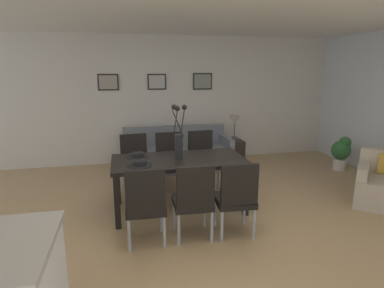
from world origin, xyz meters
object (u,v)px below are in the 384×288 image
Objects in this scene: dining_chair_mid_right at (202,156)px; side_table at (234,153)px; bowl_near_left at (140,163)px; potted_plant at (341,152)px; dining_chair_far_left at (194,198)px; dining_chair_far_right at (170,158)px; framed_picture_right at (203,81)px; table_lamp at (235,122)px; centerpiece_vase at (179,139)px; dining_table at (179,164)px; dining_chair_near_right at (135,161)px; sofa at (177,155)px; dining_chair_mid_left at (236,195)px; framed_picture_center at (157,82)px; framed_picture_left at (108,82)px; bowl_near_right at (138,154)px; dining_chair_near_left at (146,202)px.

dining_chair_mid_right reaches higher than side_table.
potted_plant is (3.93, 1.27, -0.41)m from bowl_near_left.
side_table is (1.44, 2.64, -0.25)m from dining_chair_far_left.
dining_chair_far_right is 2.27× the size of framed_picture_right.
dining_chair_mid_right is 1.37m from table_lamp.
centerpiece_vase is at bearing -162.50° from potted_plant.
side_table is at bearing 51.18° from dining_table.
framed_picture_right is at bearing 60.65° from bowl_near_left.
dining_chair_near_right is 0.45× the size of sofa.
dining_chair_mid_left and dining_chair_mid_right have the same top height.
bowl_near_left is at bearing -101.44° from framed_picture_center.
dining_chair_far_left is at bearing -89.35° from dining_chair_far_right.
potted_plant is (3.39, 1.07, -0.29)m from dining_table.
framed_picture_left is (-1.48, 3.34, 1.16)m from dining_chair_mid_left.
sofa reaches higher than potted_plant.
dining_chair_mid_right is 1.31m from bowl_near_right.
bowl_near_left is at bearing -135.79° from dining_chair_mid_right.
table_lamp is at bearing 33.48° from dining_chair_far_right.
dining_chair_near_right is at bearing 109.47° from dining_chair_far_left.
table_lamp is at bearing 26.01° from dining_chair_near_right.
bowl_near_right is 2.63m from side_table.
dining_chair_near_right is 2.05m from framed_picture_left.
dining_chair_far_right is at bearing 50.34° from bowl_near_right.
dining_chair_near_right is at bearing 124.40° from centerpiece_vase.
framed_picture_right is at bearing -0.00° from framed_picture_left.
framed_picture_right is at bearing 59.36° from dining_chair_far_right.
framed_picture_right is at bearing 127.39° from side_table.
sofa is (0.84, 1.67, -0.50)m from bowl_near_right.
centerpiece_vase is (0.00, -0.85, 0.51)m from dining_chair_far_right.
sofa is at bearing 84.15° from dining_chair_far_left.
centerpiece_vase is at bearing 20.24° from bowl_near_left.
framed_picture_left is at bearing -180.00° from framed_picture_center.
bowl_near_right is 0.46× the size of framed_picture_center.
dining_chair_mid_right is at bearing -175.87° from potted_plant.
dining_chair_near_left is 0.69m from bowl_near_left.
table_lamp is 2.13m from potted_plant.
dining_table is 2.69× the size of potted_plant.
dining_chair_mid_right is (0.03, 1.73, 0.00)m from dining_chair_mid_left.
bowl_near_right is at bearing -103.36° from framed_picture_center.
dining_chair_far_left is 1.25× the size of centerpiece_vase.
bowl_near_right is at bearing -87.73° from dining_chair_near_right.
potted_plant is (2.84, 0.20, -0.14)m from dining_chair_mid_right.
centerpiece_vase reaches higher than potted_plant.
dining_chair_near_left is at bearing -106.91° from sofa.
bowl_near_right is at bearing 118.67° from dining_chair_far_left.
framed_picture_center is at bearing 155.86° from table_lamp.
sofa is at bearing -25.64° from framed_picture_left.
centerpiece_vase is 1.81× the size of framed_picture_right.
bowl_near_left is at bearing -81.04° from framed_picture_left.
framed_picture_center is at bearing 76.64° from bowl_near_right.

